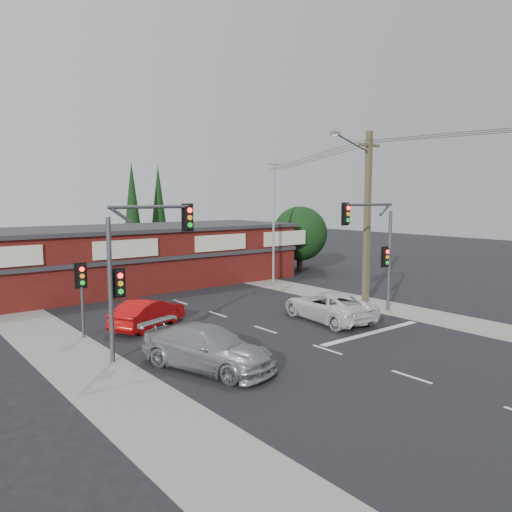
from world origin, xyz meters
TOP-DOWN VIEW (x-y plane):
  - ground at (0.00, 0.00)m, footprint 120.00×120.00m
  - road_strip at (0.00, 5.00)m, footprint 14.00×70.00m
  - verge_left at (-8.50, 5.00)m, footprint 3.00×70.00m
  - verge_right at (8.50, 5.00)m, footprint 3.00×70.00m
  - stop_line at (3.50, -1.50)m, footprint 6.50×0.35m
  - white_suv at (3.71, 1.46)m, footprint 3.09×5.61m
  - silver_suv at (-5.05, -0.84)m, footprint 3.76×5.74m
  - red_sedan at (-4.12, 5.85)m, footprint 4.47×3.27m
  - lane_dashes at (0.00, 7.99)m, footprint 0.12×53.58m
  - shop_building at (-0.99, 16.99)m, footprint 27.30×8.40m
  - tree_cluster at (14.69, 15.44)m, footprint 5.90×5.10m
  - conifer_near at (3.50, 24.00)m, footprint 1.80×1.80m
  - conifer_far at (7.00, 26.00)m, footprint 1.80×1.80m
  - traffic_mast_left at (-6.43, 2.00)m, footprint 3.77×0.27m
  - traffic_mast_right at (6.86, 1.00)m, footprint 3.96×0.27m
  - pedestal_signal at (-7.20, 6.01)m, footprint 0.55×0.27m
  - utility_pole at (8.36, 2.99)m, footprint 4.38×0.59m
  - steel_pole at (9.00, 12.00)m, footprint 1.20×0.16m
  - power_lines at (8.47, -2.47)m, footprint 2.01×29.00m

SIDE VIEW (x-z plane):
  - ground at x=0.00m, z-range 0.00..0.00m
  - road_strip at x=0.00m, z-range 0.00..0.01m
  - verge_left at x=-8.50m, z-range 0.00..0.02m
  - verge_right at x=8.50m, z-range 0.00..0.02m
  - lane_dashes at x=0.00m, z-range 0.01..0.02m
  - stop_line at x=3.50m, z-range 0.01..0.02m
  - red_sedan at x=-4.12m, z-range 0.00..1.41m
  - white_suv at x=3.71m, z-range 0.00..1.49m
  - silver_suv at x=-5.05m, z-range 0.00..1.55m
  - shop_building at x=-0.99m, z-range 0.02..4.25m
  - pedestal_signal at x=-7.20m, z-range 0.72..4.09m
  - tree_cluster at x=14.69m, z-range 0.15..5.65m
  - traffic_mast_left at x=-6.43m, z-range 0.94..6.92m
  - traffic_mast_right at x=6.86m, z-range 0.96..6.93m
  - steel_pole at x=9.00m, z-range 0.20..9.20m
  - utility_pole at x=8.36m, z-range 0.40..10.40m
  - conifer_near at x=3.50m, z-range 0.85..10.10m
  - conifer_far at x=7.00m, z-range 0.85..10.10m
  - power_lines at x=8.47m, z-range 8.43..9.65m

